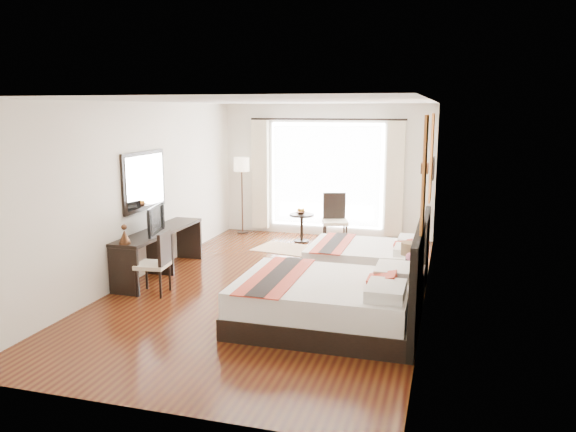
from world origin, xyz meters
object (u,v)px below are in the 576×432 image
(television, at_px, (151,219))
(desk_chair, at_px, (154,275))
(table_lamp, at_px, (409,251))
(window_chair, at_px, (335,230))
(console_desk, at_px, (160,252))
(bed_far, at_px, (371,259))
(bed_near, at_px, (332,301))
(floor_lamp, at_px, (242,169))
(fruit_bowl, at_px, (301,213))
(nightstand, at_px, (407,287))
(vase, at_px, (409,268))
(side_table, at_px, (302,228))

(television, relative_size, desk_chair, 0.83)
(table_lamp, xyz_separation_m, window_chair, (-1.65, 3.00, -0.44))
(console_desk, xyz_separation_m, desk_chair, (0.40, -0.90, -0.09))
(window_chair, bearing_deg, bed_far, 10.65)
(bed_near, relative_size, television, 2.91)
(table_lamp, xyz_separation_m, desk_chair, (-3.62, -0.65, -0.47))
(floor_lamp, bearing_deg, fruit_bowl, -17.74)
(bed_far, bearing_deg, fruit_bowl, 131.01)
(nightstand, relative_size, floor_lamp, 0.33)
(bed_near, xyz_separation_m, vase, (0.88, 0.91, 0.24))
(table_lamp, relative_size, vase, 2.57)
(vase, xyz_separation_m, television, (-4.02, 0.23, 0.41))
(desk_chair, bearing_deg, vase, 179.73)
(bed_near, bearing_deg, fruit_bowl, 109.73)
(vase, bearing_deg, table_lamp, 95.65)
(table_lamp, xyz_separation_m, console_desk, (-4.02, 0.25, -0.38))
(console_desk, distance_m, television, 0.65)
(nightstand, relative_size, window_chair, 0.53)
(bed_near, xyz_separation_m, desk_chair, (-2.77, 0.50, -0.04))
(desk_chair, height_order, window_chair, window_chair)
(bed_far, distance_m, floor_lamp, 4.14)
(console_desk, relative_size, floor_lamp, 1.32)
(window_chair, bearing_deg, bed_near, -6.38)
(table_lamp, bearing_deg, fruit_bowl, 127.28)
(table_lamp, height_order, floor_lamp, floor_lamp)
(vase, relative_size, floor_lamp, 0.09)
(bed_near, xyz_separation_m, console_desk, (-3.16, 1.40, 0.05))
(bed_near, height_order, side_table, bed_near)
(bed_near, relative_size, desk_chair, 2.41)
(television, distance_m, desk_chair, 1.02)
(table_lamp, bearing_deg, floor_lamp, 136.81)
(floor_lamp, bearing_deg, table_lamp, -43.19)
(nightstand, relative_size, fruit_bowl, 2.79)
(bed_far, bearing_deg, table_lamp, -59.86)
(bed_near, bearing_deg, table_lamp, 53.48)
(television, bearing_deg, table_lamp, -102.34)
(television, bearing_deg, bed_far, -82.78)
(bed_far, height_order, side_table, bed_far)
(desk_chair, height_order, floor_lamp, floor_lamp)
(bed_far, height_order, fruit_bowl, bed_far)
(nightstand, height_order, table_lamp, table_lamp)
(table_lamp, height_order, window_chair, window_chair)
(television, relative_size, fruit_bowl, 3.95)
(console_desk, bearing_deg, window_chair, 49.35)
(bed_near, xyz_separation_m, nightstand, (0.86, 1.01, -0.07))
(window_chair, bearing_deg, vase, 10.02)
(table_lamp, bearing_deg, nightstand, -88.37)
(console_desk, relative_size, window_chair, 2.11)
(television, relative_size, window_chair, 0.75)
(nightstand, bearing_deg, television, 178.15)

